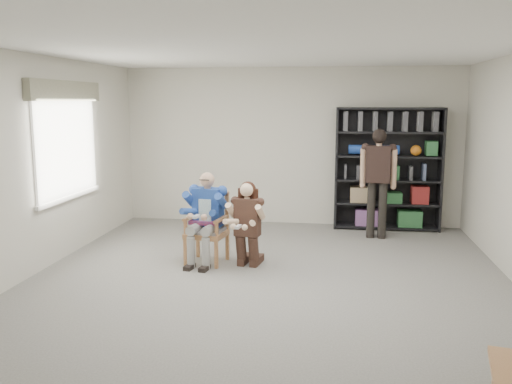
% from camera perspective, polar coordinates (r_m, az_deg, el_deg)
% --- Properties ---
extents(room_shell, '(6.00, 7.00, 2.80)m').
position_cam_1_polar(room_shell, '(6.29, 1.01, 2.20)').
color(room_shell, beige).
rests_on(room_shell, ground).
extents(floor, '(6.00, 7.00, 0.01)m').
position_cam_1_polar(floor, '(6.62, 0.98, -9.91)').
color(floor, slate).
rests_on(floor, ground).
extents(window_left, '(0.16, 2.00, 1.75)m').
position_cam_1_polar(window_left, '(8.13, -19.21, 4.97)').
color(window_left, white).
rests_on(window_left, room_shell).
extents(armchair, '(0.64, 0.62, 0.97)m').
position_cam_1_polar(armchair, '(7.46, -5.24, -3.81)').
color(armchair, '#A76D3C').
rests_on(armchair, floor).
extents(seated_man, '(0.65, 0.83, 1.26)m').
position_cam_1_polar(seated_man, '(7.42, -5.25, -2.72)').
color(seated_man, navy).
rests_on(seated_man, floor).
extents(kneeling_woman, '(0.60, 0.84, 1.16)m').
position_cam_1_polar(kneeling_woman, '(7.21, -0.97, -3.49)').
color(kneeling_woman, '#36231D').
rests_on(kneeling_woman, floor).
extents(bookshelf, '(1.80, 0.38, 2.10)m').
position_cam_1_polar(bookshelf, '(9.58, 13.70, 2.36)').
color(bookshelf, black).
rests_on(bookshelf, floor).
extents(standing_man, '(0.58, 0.37, 1.77)m').
position_cam_1_polar(standing_man, '(8.91, 12.68, 0.79)').
color(standing_man, black).
rests_on(standing_man, floor).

